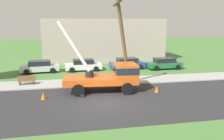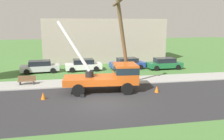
# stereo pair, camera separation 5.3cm
# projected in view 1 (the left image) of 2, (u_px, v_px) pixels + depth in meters

# --- Properties ---
(ground_plane) EXTENTS (120.00, 120.00, 0.00)m
(ground_plane) POSITION_uv_depth(u_px,v_px,m) (89.00, 70.00, 28.46)
(ground_plane) COLOR #477538
(road_asphalt) EXTENTS (80.00, 8.86, 0.01)m
(road_asphalt) POSITION_uv_depth(u_px,v_px,m) (104.00, 102.00, 16.92)
(road_asphalt) COLOR #2B2B2D
(road_asphalt) RESTS_ON ground
(sidewalk_strip) EXTENTS (80.00, 3.08, 0.10)m
(sidewalk_strip) POSITION_uv_depth(u_px,v_px,m) (94.00, 82.00, 22.65)
(sidewalk_strip) COLOR #9E9E99
(sidewalk_strip) RESTS_ON ground
(utility_truck) EXTENTS (6.74, 3.25, 5.98)m
(utility_truck) POSITION_uv_depth(u_px,v_px,m) (110.00, 75.00, 19.50)
(utility_truck) COLOR #C65119
(utility_truck) RESTS_ON ground
(leaning_utility_pole) EXTENTS (2.44, 3.26, 8.52)m
(leaning_utility_pole) POSITION_uv_depth(u_px,v_px,m) (123.00, 40.00, 19.93)
(leaning_utility_pole) COLOR brown
(leaning_utility_pole) RESTS_ON ground
(traffic_cone_ahead) EXTENTS (0.36, 0.36, 0.56)m
(traffic_cone_ahead) POSITION_uv_depth(u_px,v_px,m) (157.00, 89.00, 19.35)
(traffic_cone_ahead) COLOR orange
(traffic_cone_ahead) RESTS_ON ground
(traffic_cone_behind) EXTENTS (0.36, 0.36, 0.56)m
(traffic_cone_behind) POSITION_uv_depth(u_px,v_px,m) (43.00, 96.00, 17.53)
(traffic_cone_behind) COLOR orange
(traffic_cone_behind) RESTS_ON ground
(traffic_cone_curbside) EXTENTS (0.36, 0.36, 0.56)m
(traffic_cone_curbside) POSITION_uv_depth(u_px,v_px,m) (124.00, 84.00, 21.04)
(traffic_cone_curbside) COLOR orange
(traffic_cone_curbside) RESTS_ON ground
(parked_sedan_silver) EXTENTS (4.56, 2.30, 1.42)m
(parked_sedan_silver) POSITION_uv_depth(u_px,v_px,m) (40.00, 67.00, 27.06)
(parked_sedan_silver) COLOR #B7B7BF
(parked_sedan_silver) RESTS_ON ground
(parked_sedan_white) EXTENTS (4.48, 2.15, 1.42)m
(parked_sedan_white) POSITION_uv_depth(u_px,v_px,m) (83.00, 65.00, 28.17)
(parked_sedan_white) COLOR silver
(parked_sedan_white) RESTS_ON ground
(parked_sedan_blue) EXTENTS (4.55, 2.28, 1.42)m
(parked_sedan_blue) POSITION_uv_depth(u_px,v_px,m) (127.00, 63.00, 29.25)
(parked_sedan_blue) COLOR #263F99
(parked_sedan_blue) RESTS_ON ground
(parked_sedan_green) EXTENTS (4.46, 2.12, 1.42)m
(parked_sedan_green) POSITION_uv_depth(u_px,v_px,m) (164.00, 63.00, 29.21)
(parked_sedan_green) COLOR #1E6638
(parked_sedan_green) RESTS_ON ground
(park_bench) EXTENTS (1.60, 0.45, 0.90)m
(park_bench) POSITION_uv_depth(u_px,v_px,m) (27.00, 81.00, 21.45)
(park_bench) COLOR brown
(park_bench) RESTS_ON ground
(lowrise_building_backdrop) EXTENTS (18.00, 6.00, 6.40)m
(lowrise_building_backdrop) POSITION_uv_depth(u_px,v_px,m) (104.00, 40.00, 35.48)
(lowrise_building_backdrop) COLOR #A5998C
(lowrise_building_backdrop) RESTS_ON ground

